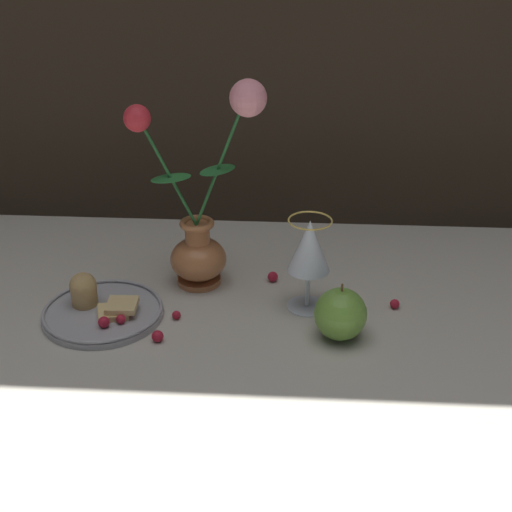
% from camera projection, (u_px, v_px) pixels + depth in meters
% --- Properties ---
extents(ground_plane, '(2.40, 2.40, 0.00)m').
position_uv_depth(ground_plane, '(247.00, 301.00, 1.21)').
color(ground_plane, '#B7B2A3').
rests_on(ground_plane, ground).
extents(vase, '(0.22, 0.10, 0.36)m').
position_uv_depth(vase, '(202.00, 221.00, 1.21)').
color(vase, '#B77042').
rests_on(vase, ground_plane).
extents(plate_with_pastries, '(0.20, 0.20, 0.07)m').
position_uv_depth(plate_with_pastries, '(100.00, 308.00, 1.17)').
color(plate_with_pastries, '#A3A3A8').
rests_on(plate_with_pastries, ground_plane).
extents(wine_glass, '(0.07, 0.07, 0.16)m').
position_uv_depth(wine_glass, '(309.00, 249.00, 1.15)').
color(wine_glass, silver).
rests_on(wine_glass, ground_plane).
extents(apple_beside_vase, '(0.08, 0.08, 0.09)m').
position_uv_depth(apple_beside_vase, '(340.00, 314.00, 1.10)').
color(apple_beside_vase, '#669938').
rests_on(apple_beside_vase, ground_plane).
extents(berry_near_plate, '(0.02, 0.02, 0.02)m').
position_uv_depth(berry_near_plate, '(273.00, 277.00, 1.27)').
color(berry_near_plate, '#AD192D').
rests_on(berry_near_plate, ground_plane).
extents(berry_front_center, '(0.02, 0.02, 0.02)m').
position_uv_depth(berry_front_center, '(158.00, 336.00, 1.10)').
color(berry_front_center, '#AD192D').
rests_on(berry_front_center, ground_plane).
extents(berry_by_glass_stem, '(0.02, 0.02, 0.02)m').
position_uv_depth(berry_by_glass_stem, '(395.00, 304.00, 1.19)').
color(berry_by_glass_stem, '#AD192D').
rests_on(berry_by_glass_stem, ground_plane).
extents(berry_under_candlestick, '(0.02, 0.02, 0.02)m').
position_uv_depth(berry_under_candlestick, '(348.00, 294.00, 1.21)').
color(berry_under_candlestick, '#AD192D').
rests_on(berry_under_candlestick, ground_plane).
extents(berry_far_right, '(0.01, 0.01, 0.01)m').
position_uv_depth(berry_far_right, '(176.00, 315.00, 1.16)').
color(berry_far_right, '#AD192D').
rests_on(berry_far_right, ground_plane).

